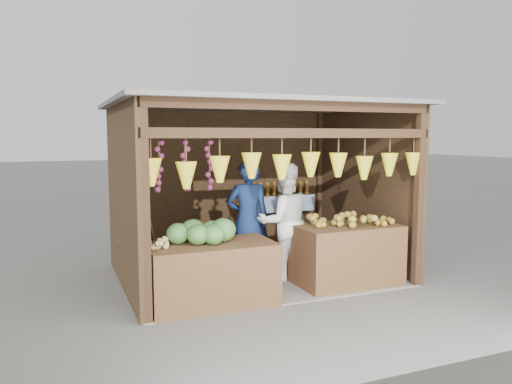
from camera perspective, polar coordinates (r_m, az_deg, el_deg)
ground at (r=7.95m, az=-0.10°, el=-9.38°), size 80.00×80.00×0.00m
stall_structure at (r=7.62m, az=-0.22°, el=2.66°), size 4.30×3.30×2.66m
back_shelf at (r=9.34m, az=2.90°, el=-1.54°), size 1.25×0.32×1.32m
counter_left at (r=6.52m, az=-5.16°, el=-9.30°), size 1.62×0.85×0.80m
counter_right at (r=7.45m, az=10.33°, el=-7.07°), size 1.49×0.85×0.88m
stool at (r=7.57m, az=-13.33°, el=-9.30°), size 0.29×0.29×0.27m
man_standing at (r=7.53m, az=-0.96°, el=-3.20°), size 0.73×0.55×1.81m
woman_standing at (r=7.51m, az=3.20°, el=-3.42°), size 0.89×0.71×1.77m
vendor_seated at (r=7.42m, az=-13.46°, el=-4.26°), size 0.58×0.43×1.08m
melon_pile at (r=6.45m, az=-5.97°, el=-4.39°), size 1.00×0.50×0.32m
tanfruit_pile at (r=6.24m, az=-11.14°, el=-5.72°), size 0.34×0.40×0.13m
mango_pile at (r=7.33m, az=10.94°, el=-2.92°), size 1.40×0.64×0.22m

